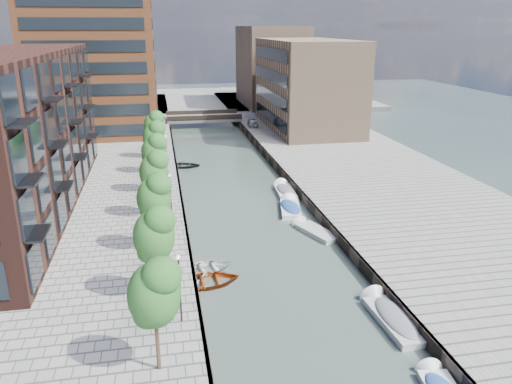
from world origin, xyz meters
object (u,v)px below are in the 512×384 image
object	(u,v)px
sloop_4	(183,167)
bridge	(203,118)
motorboat_2	(313,231)
motorboat_4	(284,191)
tree_5	(154,136)
tree_2	(154,196)
sloop_2	(207,284)
tree_4	(154,151)
motorboat_3	(290,208)
tree_1	(154,233)
motorboat_1	(391,317)
car	(252,123)
tree_0	(154,291)
tree_6	(154,125)
tree_3	(154,170)
sloop_3	(206,271)

from	to	relation	value
sloop_4	bridge	bearing A→B (deg)	-1.67
motorboat_2	motorboat_4	bearing A→B (deg)	88.80
tree_5	motorboat_4	distance (m)	15.92
bridge	tree_2	bearing A→B (deg)	-98.95
tree_5	sloop_2	world-z (taller)	tree_5
tree_4	motorboat_3	size ratio (longest dim) A/B	1.09
tree_1	tree_5	world-z (taller)	same
motorboat_1	car	size ratio (longest dim) A/B	1.55
motorboat_2	sloop_2	bearing A→B (deg)	-142.97
tree_1	motorboat_2	xyz separation A→B (m)	(13.24, 10.26, -5.21)
tree_0	tree_6	world-z (taller)	same
bridge	tree_3	xyz separation A→B (m)	(-8.50, -47.00, 3.92)
bridge	motorboat_2	distance (m)	50.98
tree_1	motorboat_3	distance (m)	21.11
sloop_4	motorboat_4	distance (m)	15.97
car	tree_6	bearing A→B (deg)	-128.56
bridge	tree_1	xyz separation A→B (m)	(-8.50, -61.00, 3.92)
tree_3	tree_6	bearing A→B (deg)	90.00
sloop_4	motorboat_3	xyz separation A→B (m)	(9.41, -17.52, 0.21)
motorboat_1	motorboat_2	size ratio (longest dim) A/B	1.13
tree_0	tree_4	bearing A→B (deg)	90.00
tree_2	motorboat_4	distance (m)	20.23
sloop_2	motorboat_4	size ratio (longest dim) A/B	0.90
motorboat_1	bridge	bearing A→B (deg)	94.75
tree_6	tree_1	bearing A→B (deg)	-90.00
motorboat_1	motorboat_2	distance (m)	14.05
tree_4	tree_5	bearing A→B (deg)	90.00
sloop_2	sloop_4	bearing A→B (deg)	-5.81
motorboat_2	motorboat_3	bearing A→B (deg)	94.92
sloop_3	tree_3	bearing A→B (deg)	2.07
motorboat_2	tree_2	bearing A→B (deg)	-166.17
bridge	car	bearing A→B (deg)	-45.85
tree_1	tree_5	size ratio (longest dim) A/B	1.00
tree_0	tree_3	size ratio (longest dim) A/B	1.00
bridge	tree_2	distance (m)	54.81
tree_1	sloop_3	bearing A→B (deg)	54.08
tree_3	tree_5	distance (m)	14.00
tree_1	sloop_4	size ratio (longest dim) A/B	1.35
tree_3	sloop_3	world-z (taller)	tree_3
bridge	tree_5	xyz separation A→B (m)	(-8.50, -33.00, 3.92)
tree_2	motorboat_2	bearing A→B (deg)	13.83
bridge	tree_4	bearing A→B (deg)	-102.00
motorboat_2	tree_4	bearing A→B (deg)	140.94
tree_0	tree_6	distance (m)	42.00
tree_0	sloop_2	xyz separation A→B (m)	(3.29, 9.75, -5.31)
sloop_2	car	xyz separation A→B (m)	(12.71, 50.52, 1.63)
car	motorboat_4	bearing A→B (deg)	-91.87
tree_2	tree_4	world-z (taller)	same
tree_3	sloop_2	distance (m)	12.86
tree_0	tree_6	bearing A→B (deg)	90.00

